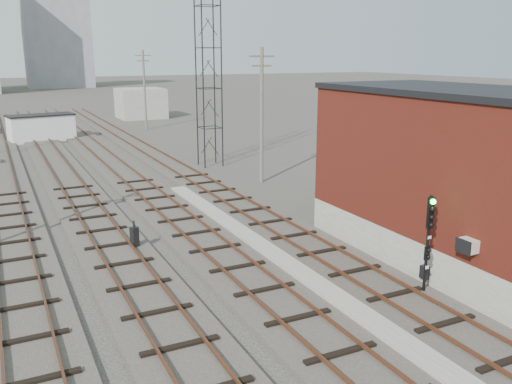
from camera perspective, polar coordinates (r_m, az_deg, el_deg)
ground at (r=65.67m, az=-17.41°, el=6.19°), size 320.00×320.00×0.00m
track_right at (r=45.86m, az=-10.14°, el=3.49°), size 3.20×90.00×0.39m
track_mid_right at (r=44.96m, az=-15.04°, el=3.01°), size 3.20×90.00×0.39m
track_mid_left at (r=44.40m, az=-20.10°, el=2.48°), size 3.20×90.00×0.39m
track_left at (r=44.19m, az=-25.24°, el=1.93°), size 3.20×90.00×0.39m
platform_curb at (r=22.67m, az=2.91°, el=-7.47°), size 0.90×28.00×0.26m
brick_building at (r=24.30m, az=20.00°, el=1.79°), size 6.54×12.20×7.22m
lattice_tower at (r=42.25m, az=-5.02°, el=12.85°), size 1.60×1.60×15.00m
utility_pole_right_a at (r=36.43m, az=0.59°, el=8.42°), size 1.80×0.24×9.00m
utility_pole_right_b at (r=64.57m, az=-11.66°, el=10.70°), size 1.80×0.24×9.00m
apartment_right at (r=155.46m, az=-20.25°, el=15.11°), size 16.00×12.00×26.00m
shed_right at (r=76.99m, az=-12.04°, el=9.13°), size 6.00×6.00×4.00m
signal_mast at (r=20.18m, az=17.69°, el=-4.77°), size 0.40×0.40×3.76m
switch_stand at (r=24.79m, az=-12.66°, el=-4.69°), size 0.39×0.39×1.30m
site_trailer at (r=59.15m, az=-21.65°, el=6.33°), size 6.72×3.79×2.67m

